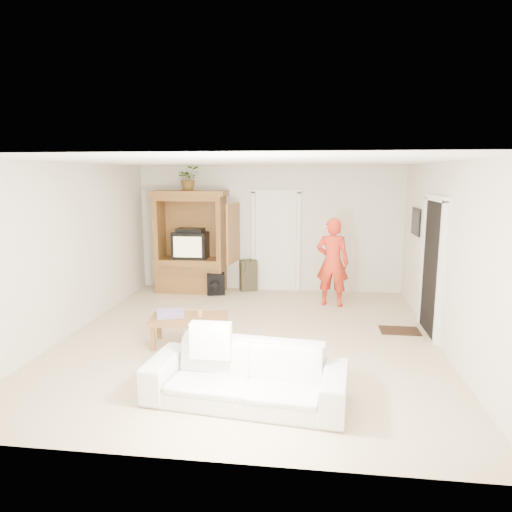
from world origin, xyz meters
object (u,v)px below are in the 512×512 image
at_px(man, 332,262).
at_px(sofa, 246,374).
at_px(armoire, 192,248).
at_px(coffee_table, 189,320).

xyz_separation_m(man, sofa, (-1.05, -3.85, -0.51)).
height_order(man, sofa, man).
height_order(armoire, coffee_table, armoire).
bearing_deg(man, coffee_table, 57.79).
distance_m(armoire, sofa, 4.96).
xyz_separation_m(man, coffee_table, (-2.11, -2.27, -0.47)).
bearing_deg(sofa, armoire, 117.82).
relative_size(sofa, coffee_table, 1.81).
bearing_deg(man, sofa, 85.43).
distance_m(man, sofa, 4.02).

